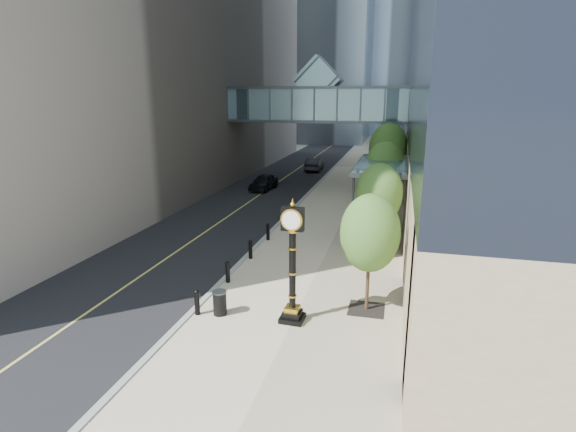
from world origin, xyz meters
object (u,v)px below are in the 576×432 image
at_px(trash_bin, 220,303).
at_px(car_near, 264,182).
at_px(pedestrian, 390,242).
at_px(car_far, 314,164).
at_px(street_clock, 292,271).

xyz_separation_m(trash_bin, car_near, (-5.45, 23.58, 0.21)).
distance_m(trash_bin, car_near, 24.20).
xyz_separation_m(trash_bin, pedestrian, (6.17, 8.15, 0.39)).
xyz_separation_m(car_near, car_far, (2.43, 11.74, 0.04)).
bearing_deg(trash_bin, pedestrian, 52.87).
distance_m(pedestrian, car_far, 28.68).
relative_size(trash_bin, pedestrian, 0.53).
bearing_deg(car_far, street_clock, 98.46).
distance_m(street_clock, car_near, 24.85).
bearing_deg(street_clock, car_far, 102.42).
xyz_separation_m(street_clock, car_far, (-5.84, 35.13, -1.29)).
distance_m(trash_bin, pedestrian, 10.23).
relative_size(pedestrian, car_far, 0.38).
bearing_deg(car_far, pedestrian, 107.69).
relative_size(pedestrian, car_near, 0.41).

